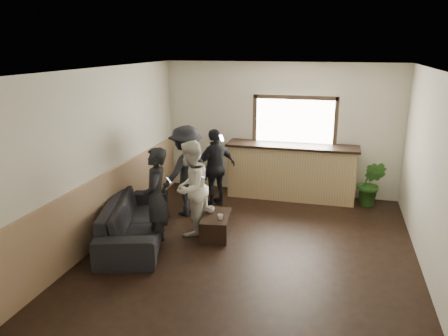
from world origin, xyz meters
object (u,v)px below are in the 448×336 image
(bar_counter, at_px, (291,168))
(coffee_table, at_px, (216,225))
(cup_a, at_px, (211,210))
(person_a, at_px, (156,198))
(potted_plant, at_px, (371,183))
(person_d, at_px, (216,168))
(cup_b, at_px, (220,217))
(person_c, at_px, (186,171))
(person_b, at_px, (190,188))
(sofa, at_px, (135,220))

(bar_counter, bearing_deg, coffee_table, -114.02)
(cup_a, bearing_deg, person_a, -133.71)
(coffee_table, distance_m, cup_a, 0.28)
(potted_plant, height_order, person_d, person_d)
(cup_b, bearing_deg, person_c, 133.49)
(coffee_table, height_order, cup_b, cup_b)
(potted_plant, bearing_deg, person_d, -166.34)
(cup_b, height_order, person_d, person_d)
(cup_b, distance_m, person_c, 1.42)
(person_a, bearing_deg, cup_b, 100.08)
(cup_a, relative_size, person_b, 0.08)
(bar_counter, relative_size, cup_b, 27.55)
(cup_a, bearing_deg, bar_counter, 62.35)
(coffee_table, height_order, person_a, person_a)
(sofa, relative_size, person_c, 1.35)
(cup_b, distance_m, potted_plant, 3.39)
(person_b, bearing_deg, person_a, -23.58)
(coffee_table, bearing_deg, potted_plant, 39.32)
(sofa, distance_m, cup_a, 1.29)
(cup_a, height_order, person_d, person_d)
(bar_counter, relative_size, sofa, 1.16)
(person_d, bearing_deg, sofa, 16.58)
(coffee_table, distance_m, person_d, 1.58)
(sofa, distance_m, person_d, 2.14)
(sofa, bearing_deg, person_c, -36.22)
(cup_b, bearing_deg, cup_a, 132.83)
(sofa, bearing_deg, person_b, -76.04)
(sofa, height_order, coffee_table, sofa)
(coffee_table, xyz_separation_m, person_c, (-0.81, 0.82, 0.68))
(coffee_table, height_order, person_b, person_b)
(bar_counter, bearing_deg, person_b, -122.62)
(sofa, height_order, potted_plant, potted_plant)
(sofa, bearing_deg, cup_b, -93.48)
(person_b, bearing_deg, bar_counter, 154.75)
(person_b, xyz_separation_m, person_d, (0.04, 1.41, -0.03))
(person_d, bearing_deg, person_c, 6.22)
(sofa, relative_size, person_a, 1.43)
(sofa, height_order, person_c, person_c)
(cup_a, relative_size, person_d, 0.09)
(cup_a, xyz_separation_m, person_c, (-0.68, 0.72, 0.44))
(cup_b, xyz_separation_m, person_b, (-0.56, 0.15, 0.40))
(person_c, bearing_deg, person_b, 52.09)
(cup_a, relative_size, cup_b, 1.37)
(cup_a, bearing_deg, sofa, -151.92)
(bar_counter, height_order, cup_a, bar_counter)
(person_c, distance_m, person_d, 0.72)
(person_b, bearing_deg, person_d, -174.20)
(sofa, xyz_separation_m, person_c, (0.45, 1.32, 0.52))
(bar_counter, xyz_separation_m, person_a, (-1.81, -2.87, 0.17))
(person_c, bearing_deg, person_a, 28.28)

